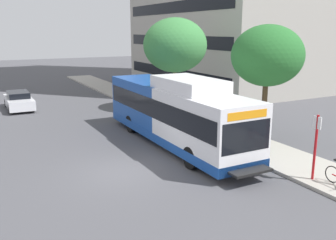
{
  "coord_description": "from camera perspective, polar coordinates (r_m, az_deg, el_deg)",
  "views": [
    {
      "loc": [
        -5.41,
        -13.98,
        5.86
      ],
      "look_at": [
        2.89,
        1.57,
        1.6
      ],
      "focal_mm": 39.73,
      "sensor_mm": 36.0,
      "label": 1
    }
  ],
  "objects": [
    {
      "name": "ground_plane",
      "position": [
        23.38,
        -13.79,
        -1.33
      ],
      "size": [
        120.0,
        120.0,
        0.0
      ],
      "primitive_type": "plane",
      "color": "#4C4C51"
    },
    {
      "name": "street_tree_near_stop",
      "position": [
        19.89,
        14.99,
        9.48
      ],
      "size": [
        3.69,
        3.69,
        6.04
      ],
      "color": "#4C3823",
      "rests_on": "sidewalk_curb"
    },
    {
      "name": "street_tree_mid_block",
      "position": [
        27.44,
        1.09,
        11.39
      ],
      "size": [
        4.62,
        4.62,
        6.64
      ],
      "color": "#4C3823",
      "rests_on": "sidewalk_curb"
    },
    {
      "name": "parked_car_far_lane",
      "position": [
        30.54,
        -21.93,
        2.8
      ],
      "size": [
        1.8,
        4.5,
        1.33
      ],
      "color": "silver",
      "rests_on": "ground"
    },
    {
      "name": "transit_bus",
      "position": [
        19.3,
        1.04,
        1.16
      ],
      "size": [
        2.58,
        12.25,
        3.65
      ],
      "color": "white",
      "rests_on": "ground"
    },
    {
      "name": "bus_stop_sign_pole",
      "position": [
        15.44,
        21.71,
        -3.23
      ],
      "size": [
        0.1,
        0.36,
        2.6
      ],
      "color": "red",
      "rests_on": "sidewalk_curb"
    },
    {
      "name": "sidewalk_curb",
      "position": [
        24.22,
        3.66,
        -0.27
      ],
      "size": [
        3.0,
        56.0,
        0.14
      ],
      "primitive_type": "cube",
      "color": "#A8A399",
      "rests_on": "ground"
    }
  ]
}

